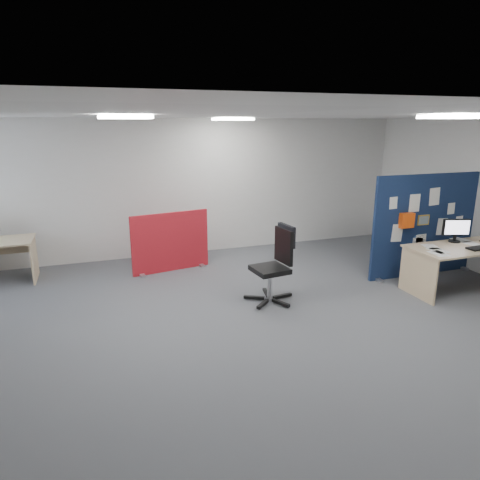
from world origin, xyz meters
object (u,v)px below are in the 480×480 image
object	(u,v)px
main_desk	(464,255)
office_chair	(277,259)
monitor_main	(456,229)
navy_divider	(425,226)
red_divider	(171,243)

from	to	relation	value
main_desk	office_chair	bearing A→B (deg)	169.70
office_chair	monitor_main	bearing A→B (deg)	-13.26
navy_divider	office_chair	size ratio (longest dim) A/B	1.90
main_desk	office_chair	distance (m)	3.06
main_desk	office_chair	size ratio (longest dim) A/B	1.65
monitor_main	office_chair	bearing A→B (deg)	-167.90
main_desk	red_divider	xyz separation A→B (m)	(-4.27, 2.42, -0.04)
monitor_main	red_divider	world-z (taller)	monitor_main
navy_divider	office_chair	distance (m)	2.92
monitor_main	office_chair	distance (m)	3.04
navy_divider	red_divider	size ratio (longest dim) A/B	1.52
monitor_main	red_divider	size ratio (longest dim) A/B	0.30
navy_divider	monitor_main	distance (m)	0.57
office_chair	red_divider	bearing A→B (deg)	116.95
monitor_main	red_divider	xyz separation A→B (m)	(-4.26, 2.20, -0.42)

